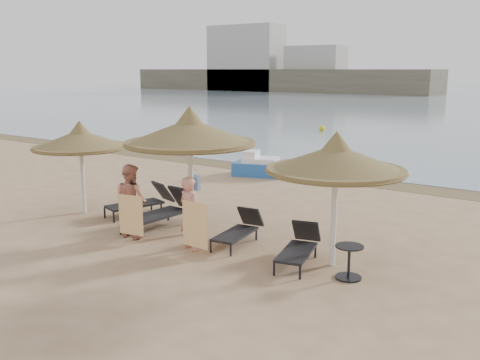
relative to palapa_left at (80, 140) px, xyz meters
The scene contains 19 objects.
ground 4.67m from the palapa_left, 10.73° to the right, with size 160.00×160.00×0.00m, color tan.
wet_sand_strip 9.77m from the palapa_left, 64.58° to the left, with size 200.00×1.60×0.01m, color brown.
far_shore 79.86m from the palapa_left, 105.25° to the left, with size 150.00×54.80×12.00m.
palapa_left is the anchor object (origin of this frame).
palapa_center 3.82m from the palapa_left, ahead, with size 3.19×3.19×3.16m.
palapa_right 7.60m from the palapa_left, ahead, with size 2.84×2.84×2.81m.
lounger_far_left 2.42m from the palapa_left, 29.30° to the left, with size 1.16×2.01×0.86m.
lounger_near_left 3.26m from the palapa_left, ahead, with size 0.85×2.19×0.96m.
lounger_near_right 5.48m from the palapa_left, ahead, with size 0.77×1.75×0.76m.
lounger_far_right 7.15m from the palapa_left, ahead, with size 0.98×1.83×0.78m.
side_table 8.36m from the palapa_left, ahead, with size 0.55×0.55×0.67m.
person_left 3.01m from the palapa_left, 15.50° to the right, with size 0.95×0.62×2.08m, color tan.
person_right 4.72m from the palapa_left, ahead, with size 0.90×0.59×1.96m, color tan.
towel_left 3.56m from the palapa_left, 19.79° to the right, with size 0.68×0.14×0.96m.
towel_right 5.17m from the palapa_left, 11.07° to the right, with size 0.72×0.06×1.01m.
bag_patterned 3.89m from the palapa_left, ahead, with size 0.32×0.18×0.39m.
bag_dark 3.89m from the palapa_left, ahead, with size 0.27×0.17×0.36m.
pedal_boat 7.77m from the palapa_left, 81.56° to the left, with size 2.30×1.78×0.94m.
buoy_left 22.65m from the palapa_left, 99.22° to the left, with size 0.40×0.40×0.40m, color yellow.
Camera 1 is at (7.98, -8.73, 4.00)m, focal length 40.00 mm.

